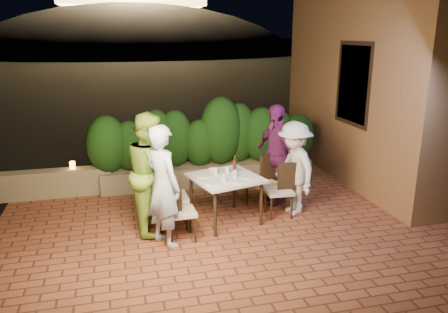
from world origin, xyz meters
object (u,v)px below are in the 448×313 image
object	(u,v)px
chair_right_front	(279,190)
diner_purple	(276,154)
chair_left_front	(181,211)
diner_blue	(163,186)
diner_white	(294,168)
chair_left_back	(172,196)
parapet_lamp	(72,165)
chair_right_back	(261,181)
diner_green	(151,173)
dining_table	(226,199)
bowl	(213,170)
beer_bottle	(235,165)

from	to	relation	value
chair_right_front	diner_purple	world-z (taller)	diner_purple
chair_left_front	diner_blue	xyz separation A→B (m)	(-0.25, -0.08, 0.42)
diner_blue	diner_purple	bearing A→B (deg)	-91.42
chair_left_front	diner_white	bearing A→B (deg)	13.11
chair_left_front	chair_left_back	size ratio (longest dim) A/B	0.88
parapet_lamp	chair_right_back	bearing A→B (deg)	-23.61
diner_green	diner_purple	bearing A→B (deg)	-75.24
diner_blue	diner_green	distance (m)	0.55
chair_left_back	diner_white	size ratio (longest dim) A/B	0.65
dining_table	diner_white	xyz separation A→B (m)	(1.17, 0.05, 0.40)
diner_white	parapet_lamp	world-z (taller)	diner_white
parapet_lamp	chair_right_front	bearing A→B (deg)	-29.16
chair_left_back	bowl	bearing A→B (deg)	23.38
chair_right_back	diner_white	distance (m)	0.67
beer_bottle	chair_left_front	size ratio (longest dim) A/B	0.34
chair_left_front	diner_purple	size ratio (longest dim) A/B	0.51
diner_purple	parapet_lamp	distance (m)	3.72
chair_left_front	diner_white	distance (m)	2.05
bowl	dining_table	bearing A→B (deg)	-67.17
chair_left_back	diner_purple	bearing A→B (deg)	17.80
beer_bottle	diner_green	xyz separation A→B (m)	(-1.33, -0.12, 0.01)
beer_bottle	diner_purple	xyz separation A→B (m)	(0.88, 0.50, -0.02)
chair_left_back	parapet_lamp	world-z (taller)	chair_left_back
diner_white	diner_purple	size ratio (longest dim) A/B	0.89
beer_bottle	chair_right_back	distance (m)	0.81
diner_blue	diner_purple	xyz separation A→B (m)	(2.10, 1.16, 0.01)
chair_right_front	diner_green	xyz separation A→B (m)	(-2.05, -0.01, 0.46)
chair_right_front	diner_white	bearing A→B (deg)	-165.17
chair_left_back	chair_right_front	distance (m)	1.75
diner_blue	beer_bottle	bearing A→B (deg)	-91.85
beer_bottle	chair_right_front	bearing A→B (deg)	-9.24
dining_table	chair_right_back	xyz separation A→B (m)	(0.75, 0.46, 0.08)
dining_table	diner_white	size ratio (longest dim) A/B	0.63
diner_purple	parapet_lamp	bearing A→B (deg)	-123.48
diner_white	dining_table	bearing A→B (deg)	-95.24
bowl	chair_left_front	bearing A→B (deg)	-130.40
dining_table	chair_left_front	size ratio (longest dim) A/B	1.10
chair_left_front	chair_right_back	world-z (taller)	chair_right_back
chair_right_back	diner_purple	bearing A→B (deg)	-175.49
bowl	parapet_lamp	world-z (taller)	bowl
chair_right_front	diner_blue	bearing A→B (deg)	18.89
diner_purple	chair_left_front	bearing A→B (deg)	-73.71
chair_left_front	diner_green	size ratio (longest dim) A/B	0.49
beer_bottle	parapet_lamp	bearing A→B (deg)	146.32
diner_blue	diner_purple	world-z (taller)	diner_purple
diner_blue	diner_purple	distance (m)	2.39
beer_bottle	diner_white	bearing A→B (deg)	-3.49
chair_right_back	diner_green	bearing A→B (deg)	-7.82
chair_left_front	diner_purple	bearing A→B (deg)	28.51
beer_bottle	diner_green	world-z (taller)	diner_green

